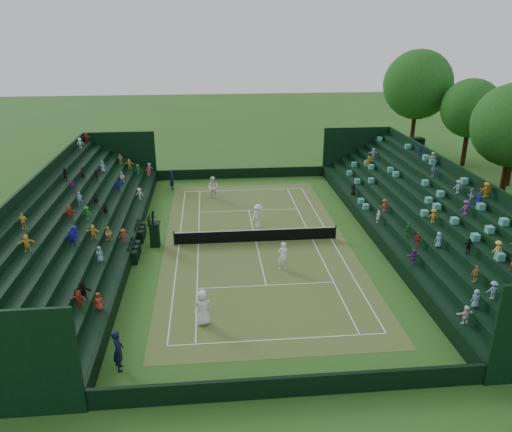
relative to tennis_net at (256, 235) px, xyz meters
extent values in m
plane|color=#2E561B|center=(0.00, 0.00, -0.53)|extent=(160.00, 160.00, 0.00)
cube|color=#2B6822|center=(0.00, 0.00, -0.52)|extent=(12.97, 26.77, 0.01)
cube|color=black|center=(0.00, 15.88, -0.03)|extent=(17.17, 0.20, 1.00)
cube|color=black|center=(0.00, -15.88, -0.03)|extent=(17.17, 0.20, 1.00)
cube|color=black|center=(8.48, 0.00, -0.03)|extent=(0.20, 31.77, 1.00)
cube|color=black|center=(-8.48, 0.00, -0.03)|extent=(0.20, 31.77, 1.00)
cube|color=black|center=(8.98, 0.00, -0.03)|extent=(0.80, 32.00, 1.00)
cube|color=black|center=(9.79, 0.00, 0.20)|extent=(0.80, 32.00, 1.45)
cube|color=black|center=(10.58, 0.00, 0.42)|extent=(0.80, 32.00, 1.90)
cube|color=black|center=(11.38, 0.00, 0.65)|extent=(0.80, 32.00, 2.35)
cube|color=black|center=(12.18, 0.00, 0.87)|extent=(0.80, 32.00, 2.80)
cube|color=black|center=(12.98, 0.00, 1.10)|extent=(0.80, 32.00, 3.25)
cube|color=black|center=(13.79, 0.00, 1.32)|extent=(0.80, 32.00, 3.70)
cube|color=black|center=(14.59, 0.00, 1.55)|extent=(0.80, 32.00, 4.15)
cube|color=black|center=(15.08, 0.00, 1.92)|extent=(0.20, 32.00, 4.90)
cube|color=black|center=(-8.98, 0.00, -0.03)|extent=(0.80, 32.00, 1.00)
cube|color=black|center=(-9.79, 0.00, 0.20)|extent=(0.80, 32.00, 1.45)
cube|color=black|center=(-10.58, 0.00, 0.42)|extent=(0.80, 32.00, 1.90)
cube|color=black|center=(-11.38, 0.00, 0.65)|extent=(0.80, 32.00, 2.35)
cube|color=black|center=(-12.18, 0.00, 0.87)|extent=(0.80, 32.00, 2.80)
cube|color=black|center=(-12.98, 0.00, 1.10)|extent=(0.80, 32.00, 3.25)
cube|color=black|center=(-13.79, 0.00, 1.32)|extent=(0.80, 32.00, 3.70)
cube|color=black|center=(-14.59, 0.00, 1.55)|extent=(0.80, 32.00, 4.15)
cube|color=black|center=(-15.08, 0.00, 1.92)|extent=(0.20, 32.00, 4.90)
cylinder|color=black|center=(-5.79, 0.00, 0.00)|extent=(0.10, 0.10, 1.06)
cylinder|color=black|center=(5.79, 0.00, 0.00)|extent=(0.10, 0.10, 1.06)
cube|color=black|center=(0.00, 0.00, -0.07)|extent=(11.57, 0.02, 0.86)
cube|color=white|center=(0.00, 0.00, 0.40)|extent=(11.57, 0.04, 0.07)
cylinder|color=black|center=(17.00, 16.00, 0.97)|extent=(0.16, 0.16, 3.00)
cylinder|color=black|center=(18.50, 16.00, 0.97)|extent=(0.16, 0.16, 3.00)
cube|color=black|center=(17.75, 16.00, 2.77)|extent=(2.00, 1.00, 0.80)
cylinder|color=black|center=(21.61, 5.67, 1.34)|extent=(0.50, 0.50, 3.72)
cylinder|color=black|center=(25.42, 11.01, 1.00)|extent=(0.50, 0.50, 3.06)
cylinder|color=black|center=(24.56, 18.22, 1.16)|extent=(0.50, 0.50, 3.38)
sphere|color=#174D16|center=(24.56, 18.22, 5.74)|extent=(6.17, 6.17, 6.17)
cylinder|color=black|center=(21.12, 24.45, 1.63)|extent=(0.50, 0.50, 4.32)
sphere|color=#174D16|center=(21.12, 24.45, 7.50)|extent=(7.90, 7.90, 7.90)
cube|color=black|center=(-7.11, 0.01, 0.31)|extent=(0.65, 0.65, 1.67)
cube|color=black|center=(-7.11, 0.01, 1.19)|extent=(0.84, 0.84, 0.09)
cube|color=black|center=(-7.44, 0.01, 1.52)|extent=(0.07, 0.84, 0.65)
imported|color=black|center=(-7.11, 0.01, 1.67)|extent=(0.38, 0.46, 0.86)
cube|color=black|center=(-8.28, -2.64, -0.09)|extent=(0.54, 0.54, 0.86)
cube|color=black|center=(-8.55, -2.64, 0.45)|extent=(0.06, 0.54, 0.54)
cube|color=black|center=(-8.28, -1.84, -0.09)|extent=(0.54, 0.54, 0.86)
cube|color=black|center=(-8.55, -1.84, 0.45)|extent=(0.06, 0.54, 0.54)
cube|color=black|center=(-8.28, -1.04, -0.09)|extent=(0.54, 0.54, 0.86)
cube|color=black|center=(-8.55, -1.04, 0.45)|extent=(0.06, 0.54, 0.54)
cube|color=black|center=(-8.28, 0.76, -0.09)|extent=(0.54, 0.54, 0.86)
cube|color=black|center=(-8.55, 0.76, 0.45)|extent=(0.06, 0.54, 0.54)
cube|color=black|center=(-8.28, 1.56, -0.09)|extent=(0.54, 0.54, 0.86)
cube|color=black|center=(-8.55, 1.56, 0.45)|extent=(0.06, 0.54, 0.54)
cube|color=black|center=(-8.28, 2.36, -0.09)|extent=(0.54, 0.54, 0.86)
cube|color=black|center=(-8.55, 2.36, 0.45)|extent=(0.06, 0.54, 0.54)
imported|color=white|center=(-3.73, -10.11, 0.45)|extent=(1.04, 0.76, 1.96)
imported|color=white|center=(1.30, -4.36, 0.42)|extent=(0.73, 0.52, 1.88)
imported|color=white|center=(-2.87, 9.82, 0.48)|extent=(1.20, 1.08, 2.01)
imported|color=white|center=(0.44, 2.81, 0.39)|extent=(1.37, 1.22, 1.84)
imported|color=black|center=(-6.68, 12.80, 0.38)|extent=(0.49, 0.69, 1.81)
imported|color=black|center=(-7.49, -13.41, 0.48)|extent=(0.62, 0.82, 2.02)
camera|label=1|loc=(-3.12, -32.50, 14.16)|focal=35.00mm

